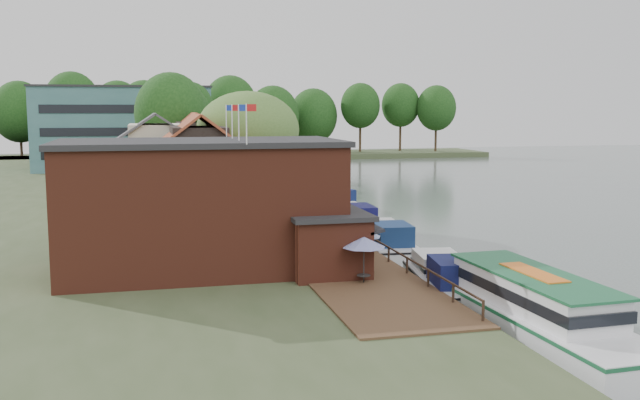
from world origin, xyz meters
TOP-DOWN VIEW (x-y plane):
  - ground at (0.00, 0.00)m, footprint 260.00×260.00m
  - land_bank at (-30.00, 35.00)m, footprint 50.00×140.00m
  - quay_deck at (-8.00, 10.00)m, footprint 6.00×50.00m
  - quay_rail at (-5.30, 10.50)m, footprint 0.20×49.00m
  - pub at (-14.00, -1.00)m, footprint 20.00×11.00m
  - hotel_block at (-22.00, 70.00)m, footprint 25.40×12.40m
  - cottage_a at (-15.00, 14.00)m, footprint 8.60×7.60m
  - cottage_b at (-18.00, 24.00)m, footprint 9.60×8.60m
  - cottage_c at (-14.00, 33.00)m, footprint 7.60×7.60m
  - willow at (-10.50, 19.00)m, footprint 8.60×8.60m
  - umbrella_0 at (-8.18, -6.40)m, footprint 2.25×2.25m
  - umbrella_1 at (-7.47, -3.44)m, footprint 2.31×2.31m
  - umbrella_2 at (-7.67, -1.63)m, footprint 2.13×2.13m
  - umbrella_3 at (-6.89, 1.77)m, footprint 2.34×2.34m
  - umbrella_4 at (-7.67, 5.53)m, footprint 2.26×2.26m
  - umbrella_5 at (-7.09, 7.31)m, footprint 1.96×1.96m
  - cruiser_0 at (-3.53, -5.97)m, footprint 4.65×10.19m
  - cruiser_1 at (-3.13, 4.91)m, footprint 4.26×10.44m
  - cruiser_2 at (-3.38, 12.75)m, footprint 3.99×11.04m
  - cruiser_3 at (-2.27, 24.45)m, footprint 5.58×11.14m
  - cruiser_4 at (-3.75, 33.65)m, footprint 4.58×9.76m
  - tour_boat at (-2.56, -13.90)m, footprint 4.31×13.55m
  - swan at (-2.64, -13.90)m, footprint 0.44×0.44m
  - bank_tree_0 at (-16.04, 40.83)m, footprint 8.01×8.01m
  - bank_tree_1 at (-14.02, 51.84)m, footprint 6.85×6.85m
  - bank_tree_2 at (-12.89, 57.05)m, footprint 6.15×6.15m
  - bank_tree_3 at (-18.89, 78.44)m, footprint 8.44×8.44m
  - bank_tree_4 at (-13.43, 84.35)m, footprint 6.93×6.93m
  - bank_tree_5 at (-13.48, 94.69)m, footprint 6.37×6.37m

SIDE VIEW (x-z plane):
  - ground at x=0.00m, z-range 0.00..0.00m
  - swan at x=-2.64m, z-range 0.00..0.44m
  - land_bank at x=-30.00m, z-range 0.00..1.00m
  - quay_deck at x=-8.00m, z-range 1.00..1.10m
  - cruiser_4 at x=-3.75m, z-range 0.00..2.25m
  - cruiser_0 at x=-3.53m, z-range 0.00..2.38m
  - cruiser_1 at x=-3.13m, z-range 0.00..2.48m
  - cruiser_3 at x=-2.27m, z-range 0.00..2.61m
  - cruiser_2 at x=-3.38m, z-range 0.00..2.68m
  - tour_boat at x=-2.56m, z-range 0.00..2.93m
  - quay_rail at x=-5.30m, z-range 1.00..2.00m
  - umbrella_0 at x=-8.18m, z-range 1.10..3.48m
  - umbrella_1 at x=-7.47m, z-range 1.10..3.48m
  - umbrella_2 at x=-7.67m, z-range 1.10..3.48m
  - umbrella_3 at x=-6.89m, z-range 1.10..3.48m
  - umbrella_4 at x=-7.67m, z-range 1.10..3.48m
  - umbrella_5 at x=-7.09m, z-range 1.10..3.48m
  - pub at x=-14.00m, z-range 1.00..8.30m
  - cottage_a at x=-15.00m, z-range 1.00..9.50m
  - cottage_b at x=-18.00m, z-range 1.00..9.50m
  - cottage_c at x=-14.00m, z-range 1.00..9.50m
  - willow at x=-10.50m, z-range 1.00..11.43m
  - bank_tree_5 at x=-13.48m, z-range 1.00..11.43m
  - bank_tree_1 at x=-14.02m, z-range 1.00..12.95m
  - hotel_block at x=-22.00m, z-range 1.00..13.30m
  - bank_tree_2 at x=-12.89m, z-range 1.00..13.52m
  - bank_tree_4 at x=-13.43m, z-range 1.00..13.86m
  - bank_tree_0 at x=-16.04m, z-range 1.00..13.98m
  - bank_tree_3 at x=-18.89m, z-range 1.00..14.52m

